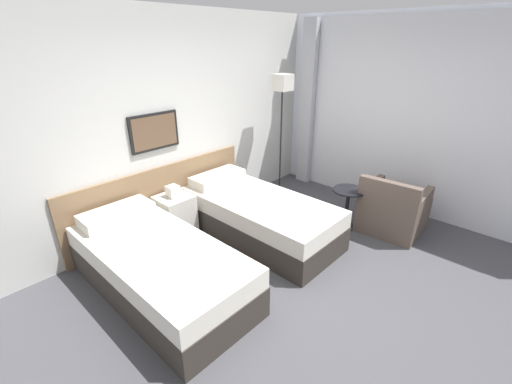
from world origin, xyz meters
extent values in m
plane|color=#47474C|center=(0.00, 0.00, 0.00)|extent=(16.00, 16.00, 0.00)
cube|color=silver|center=(0.00, 2.12, 1.35)|extent=(10.00, 0.06, 2.70)
cube|color=#846647|center=(-0.26, 2.07, 0.44)|extent=(2.57, 0.04, 0.88)
cube|color=black|center=(-0.26, 2.07, 1.33)|extent=(0.64, 0.03, 0.44)
cube|color=brown|center=(-0.26, 2.06, 1.33)|extent=(0.58, 0.01, 0.38)
cube|color=white|center=(2.54, -0.20, 1.35)|extent=(0.06, 4.59, 2.70)
cube|color=silver|center=(2.49, -0.20, 1.32)|extent=(0.03, 4.22, 2.64)
cube|color=#B7BAC1|center=(2.41, 1.74, 1.32)|extent=(0.10, 0.24, 2.64)
cube|color=#332D28|center=(-0.99, 1.02, 0.16)|extent=(0.95, 2.04, 0.32)
cube|color=silver|center=(-0.99, 1.02, 0.42)|extent=(0.94, 2.02, 0.21)
cube|color=silver|center=(-0.99, 1.81, 0.59)|extent=(0.76, 0.34, 0.13)
cube|color=#332D28|center=(0.47, 1.02, 0.16)|extent=(0.95, 2.04, 0.32)
cube|color=silver|center=(0.47, 1.02, 0.42)|extent=(0.94, 2.02, 0.21)
cube|color=silver|center=(0.47, 1.81, 0.59)|extent=(0.76, 0.34, 0.13)
cube|color=beige|center=(-0.26, 1.81, 0.28)|extent=(0.41, 0.40, 0.55)
cube|color=silver|center=(-0.26, 1.81, 0.62)|extent=(0.14, 0.14, 0.14)
cylinder|color=black|center=(1.64, 1.66, 0.01)|extent=(0.24, 0.24, 0.02)
cylinder|color=black|center=(1.64, 1.66, 0.83)|extent=(0.02, 0.02, 1.63)
cube|color=silver|center=(1.64, 1.66, 1.77)|extent=(0.24, 0.24, 0.23)
cylinder|color=black|center=(1.42, 0.32, 0.01)|extent=(0.27, 0.27, 0.01)
cylinder|color=black|center=(1.42, 0.32, 0.27)|extent=(0.05, 0.05, 0.52)
cylinder|color=black|center=(1.42, 0.32, 0.54)|extent=(0.42, 0.42, 0.02)
cube|color=brown|center=(1.82, -0.15, 0.20)|extent=(0.85, 0.79, 0.41)
cube|color=brown|center=(1.47, -0.17, 0.60)|extent=(0.15, 0.74, 0.38)
cube|color=brown|center=(1.85, -0.47, 0.50)|extent=(0.68, 0.14, 0.18)
cube|color=brown|center=(1.80, 0.18, 0.50)|extent=(0.68, 0.14, 0.18)
camera|label=1|loc=(-2.38, -1.56, 2.34)|focal=24.00mm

